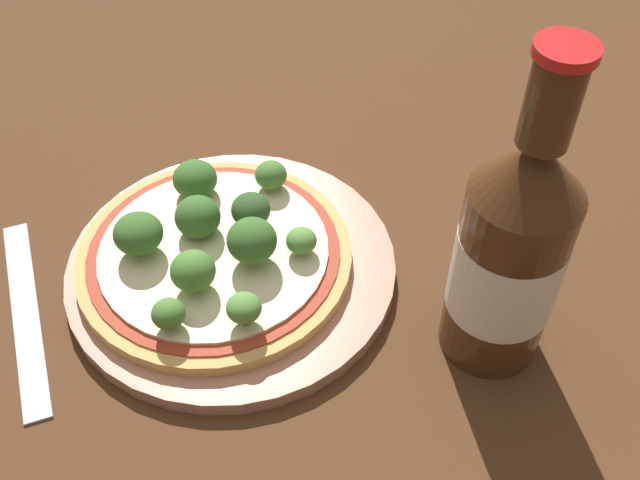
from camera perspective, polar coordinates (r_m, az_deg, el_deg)
ground_plane at (r=0.58m, az=-8.83°, el=-1.11°), size 3.00×3.00×0.00m
plate at (r=0.56m, az=-6.71°, el=-2.05°), size 0.24×0.24×0.01m
pizza at (r=0.55m, az=-8.04°, el=-1.15°), size 0.20×0.20×0.01m
broccoli_floret_0 at (r=0.49m, az=-5.82°, el=-5.20°), size 0.02×0.02×0.02m
broccoli_floret_1 at (r=0.54m, az=-13.69°, el=0.48°), size 0.04×0.04×0.03m
broccoli_floret_2 at (r=0.58m, az=-9.51°, el=4.60°), size 0.03×0.03×0.03m
broccoli_floret_3 at (r=0.55m, az=-8.98°, el=1.90°), size 0.03×0.03×0.03m
broccoli_floret_4 at (r=0.51m, az=-9.66°, el=-2.35°), size 0.03×0.03×0.03m
broccoli_floret_5 at (r=0.52m, az=-5.21°, el=-0.04°), size 0.04×0.04×0.04m
broccoli_floret_6 at (r=0.50m, az=-11.47°, el=-5.55°), size 0.02×0.02×0.02m
broccoli_floret_7 at (r=0.53m, az=-1.43°, el=-0.07°), size 0.02×0.02×0.02m
broccoli_floret_8 at (r=0.55m, az=-5.29°, el=2.29°), size 0.03×0.03×0.03m
broccoli_floret_9 at (r=0.58m, az=-3.76°, el=4.96°), size 0.02×0.02×0.02m
beer_bottle at (r=0.47m, az=14.30°, el=-0.96°), size 0.07×0.07×0.23m
fork at (r=0.57m, az=-21.54°, el=-5.15°), size 0.02×0.18×0.00m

